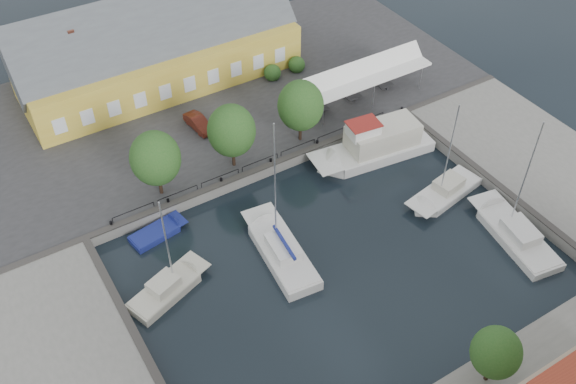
% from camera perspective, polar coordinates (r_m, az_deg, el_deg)
% --- Properties ---
extents(ground, '(140.00, 140.00, 0.00)m').
position_cam_1_polar(ground, '(51.76, 3.48, -5.10)').
color(ground, black).
rests_on(ground, ground).
extents(north_quay, '(56.00, 26.00, 1.00)m').
position_cam_1_polar(north_quay, '(66.63, -7.73, 7.96)').
color(north_quay, '#2D2D30').
rests_on(north_quay, ground).
extents(east_quay, '(12.00, 24.00, 1.00)m').
position_cam_1_polar(east_quay, '(62.64, 21.50, 2.26)').
color(east_quay, slate).
rests_on(east_quay, ground).
extents(quay_edge_fittings, '(56.00, 24.72, 0.40)m').
position_cam_1_polar(quay_edge_fittings, '(53.70, 0.72, -1.11)').
color(quay_edge_fittings, '#383533').
rests_on(quay_edge_fittings, north_quay).
extents(warehouse, '(28.56, 14.00, 9.55)m').
position_cam_1_polar(warehouse, '(68.01, -12.06, 12.13)').
color(warehouse, gold).
rests_on(warehouse, north_quay).
extents(tent_canopy, '(14.00, 4.00, 2.83)m').
position_cam_1_polar(tent_canopy, '(64.73, 6.76, 10.31)').
color(tent_canopy, white).
rests_on(tent_canopy, north_quay).
extents(quay_trees, '(18.20, 4.20, 6.30)m').
position_cam_1_polar(quay_trees, '(55.26, -5.05, 5.45)').
color(quay_trees, black).
rests_on(quay_trees, north_quay).
extents(car_silver, '(4.17, 1.87, 1.39)m').
position_cam_1_polar(car_silver, '(76.51, -0.37, 14.45)').
color(car_silver, '#A0A2A8').
rests_on(car_silver, north_quay).
extents(car_red, '(1.72, 3.88, 1.24)m').
position_cam_1_polar(car_red, '(61.88, -7.95, 6.10)').
color(car_red, '#5C1F15').
rests_on(car_red, north_quay).
extents(center_sailboat, '(3.81, 9.83, 13.08)m').
position_cam_1_polar(center_sailboat, '(50.95, -0.60, -5.41)').
color(center_sailboat, silver).
rests_on(center_sailboat, ground).
extents(trawler, '(12.26, 4.91, 5.00)m').
position_cam_1_polar(trawler, '(60.04, 7.83, 4.03)').
color(trawler, silver).
rests_on(trawler, ground).
extents(east_boat_b, '(7.98, 3.83, 10.62)m').
position_cam_1_polar(east_boat_b, '(57.50, 13.75, -0.10)').
color(east_boat_b, silver).
rests_on(east_boat_b, ground).
extents(east_boat_c, '(4.35, 9.62, 11.79)m').
position_cam_1_polar(east_boat_c, '(55.45, 19.52, -3.71)').
color(east_boat_c, silver).
rests_on(east_boat_c, ground).
extents(west_boat_b, '(7.13, 4.48, 9.55)m').
position_cam_1_polar(west_boat_b, '(49.54, -10.62, -8.56)').
color(west_boat_b, beige).
rests_on(west_boat_b, ground).
extents(launch_nw, '(4.99, 2.65, 0.88)m').
position_cam_1_polar(launch_nw, '(53.78, -11.52, -3.64)').
color(launch_nw, navy).
rests_on(launch_nw, ground).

